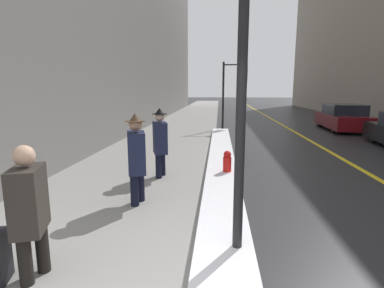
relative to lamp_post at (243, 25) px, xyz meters
name	(u,v)px	position (x,y,z in m)	size (l,w,h in m)	color
sidewalk_slab	(181,127)	(-2.39, 13.41, -2.83)	(4.00, 80.00, 0.01)	gray
road_centre_stripe	(288,128)	(3.61, 13.41, -2.83)	(0.16, 80.00, 0.00)	gold
snow_bank_curb	(221,166)	(-0.16, 4.40, -2.74)	(0.75, 14.26, 0.19)	white
lamp_post	(243,25)	(0.00, 0.00, 0.00)	(0.28, 0.28, 4.72)	black
traffic_light_near	(237,81)	(0.64, 12.78, -0.27)	(1.31, 0.32, 3.56)	black
pedestrian_with_shoulder_bag	(30,207)	(-2.32, -0.57, -1.97)	(0.44, 0.74, 1.56)	black
pedestrian_in_fedora	(136,155)	(-1.76, 1.76, -1.90)	(0.45, 0.60, 1.72)	black
pedestrian_trailing	(160,140)	(-1.67, 3.53, -1.90)	(0.45, 0.59, 1.70)	black
parked_car_maroon	(343,118)	(6.31, 13.01, -2.19)	(2.07, 4.46, 1.37)	#600F14
fire_hydrant	(227,165)	(-0.04, 3.50, -2.49)	(0.20, 0.20, 0.70)	red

